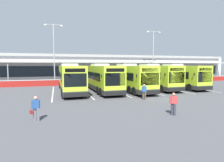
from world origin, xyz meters
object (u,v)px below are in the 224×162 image
Objects in this scene: coach_bus_leftmost at (70,79)px; pedestrian_in_dark_coat at (144,91)px; coach_bus_right_centre at (152,77)px; pedestrian_with_handbag at (36,108)px; coach_bus_centre at (129,78)px; pedestrian_child at (173,103)px; lamp_post_centre at (153,53)px; coach_bus_rightmost at (176,76)px; coach_bus_left_centre at (101,78)px; lamp_post_west at (54,50)px.

coach_bus_leftmost is 7.52× the size of pedestrian_in_dark_coat.
coach_bus_leftmost is at bearing -178.01° from coach_bus_right_centre.
coach_bus_centre is at bearing 46.43° from pedestrian_with_handbag.
pedestrian_child is at bearing -113.72° from coach_bus_right_centre.
pedestrian_child is 28.33m from lamp_post_centre.
lamp_post_centre reaches higher than coach_bus_rightmost.
coach_bus_left_centre is 12.63m from coach_bus_rightmost.
lamp_post_west is at bearing 145.64° from coach_bus_right_centre.
lamp_post_west is at bearing 116.08° from pedestrian_in_dark_coat.
coach_bus_left_centre reaches higher than pedestrian_with_handbag.
coach_bus_leftmost reaches higher than pedestrian_child.
pedestrian_with_handbag is 0.15× the size of lamp_post_west.
coach_bus_centre is (3.88, -0.50, 0.00)m from coach_bus_left_centre.
coach_bus_leftmost and coach_bus_rightmost have the same top height.
coach_bus_centre reaches higher than pedestrian_child.
lamp_post_west is (-6.27, 10.63, 4.50)m from coach_bus_left_centre.
coach_bus_left_centre and coach_bus_centre have the same top height.
lamp_post_west reaches higher than coach_bus_centre.
pedestrian_with_handbag is at bearing -146.99° from coach_bus_rightmost.
coach_bus_right_centre is 15.63m from pedestrian_child.
coach_bus_rightmost is at bearing 7.74° from coach_bus_centre.
pedestrian_child is (-1.90, -13.09, -0.91)m from coach_bus_centre.
pedestrian_child is (-6.28, -14.29, -0.91)m from coach_bus_right_centre.
pedestrian_in_dark_coat is at bearing 83.28° from pedestrian_child.
coach_bus_rightmost is 23.76m from pedestrian_with_handbag.
pedestrian_with_handbag is (-19.91, -12.93, -0.93)m from coach_bus_rightmost.
coach_bus_centre is 16.44m from lamp_post_centre.
pedestrian_with_handbag is (-7.30, -12.25, -0.93)m from coach_bus_left_centre.
pedestrian_with_handbag is at bearing -92.58° from lamp_post_west.
lamp_post_centre is at bearing 59.74° from coach_bus_right_centre.
coach_bus_leftmost reaches higher than pedestrian_with_handbag.
lamp_post_centre is at bearing 38.01° from coach_bus_left_centre.
coach_bus_right_centre is (12.46, 0.43, 0.00)m from coach_bus_leftmost.
lamp_post_centre is (1.82, 10.59, 4.50)m from coach_bus_rightmost.
lamp_post_centre is at bearing 30.59° from coach_bus_leftmost.
coach_bus_leftmost is 22.11m from lamp_post_centre.
coach_bus_right_centre is at bearing 179.83° from coach_bus_rightmost.
coach_bus_centre and coach_bus_rightmost have the same top height.
lamp_post_west reaches higher than pedestrian_child.
pedestrian_with_handbag is 1.00× the size of pedestrian_in_dark_coat.
coach_bus_rightmost is 1.11× the size of lamp_post_centre.
coach_bus_rightmost is 21.81m from lamp_post_west.
coach_bus_rightmost is at bearing 1.43° from coach_bus_leftmost.
coach_bus_centre is 4.54m from coach_bus_right_centre.
lamp_post_west is 20.71m from lamp_post_centre.
coach_bus_right_centre reaches higher than pedestrian_in_dark_coat.
coach_bus_left_centre is at bearing -59.46° from lamp_post_west.
coach_bus_leftmost is 10.52m from pedestrian_in_dark_coat.
coach_bus_leftmost and coach_bus_left_centre have the same top height.
coach_bus_right_centre is (8.25, 0.70, 0.00)m from coach_bus_left_centre.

